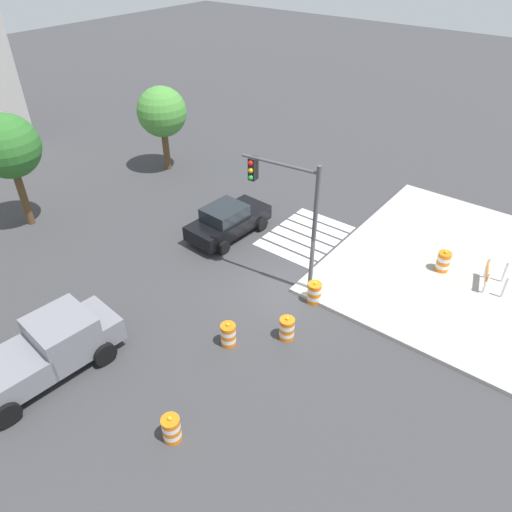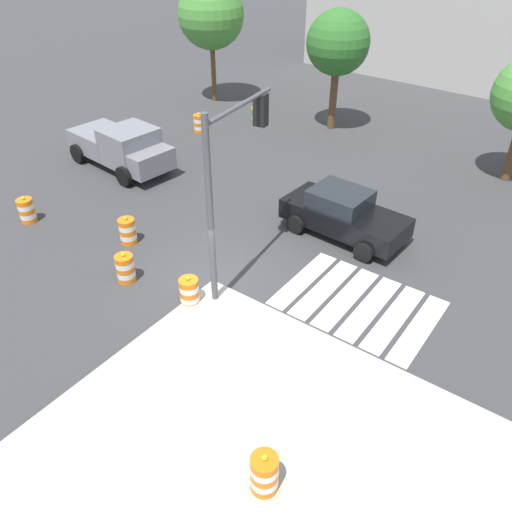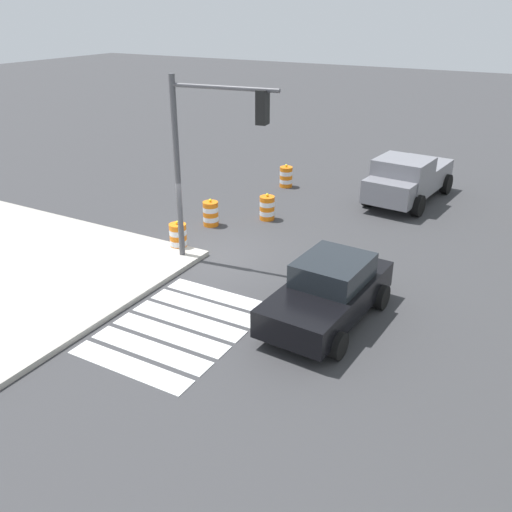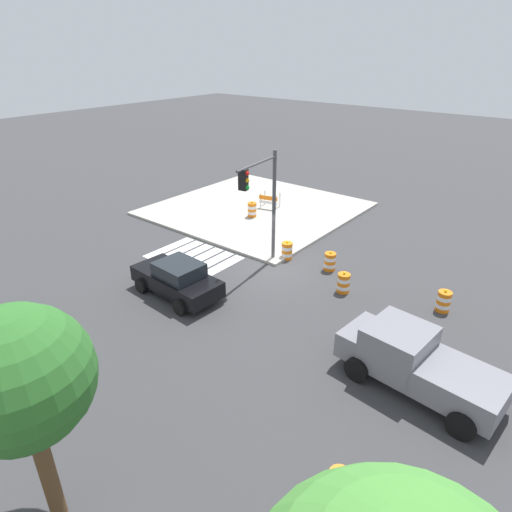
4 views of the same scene
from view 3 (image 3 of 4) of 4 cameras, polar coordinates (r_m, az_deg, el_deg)
ground_plane at (r=17.78m, az=-4.93°, el=0.07°), size 120.00×120.00×0.00m
crosswalk_stripes at (r=13.99m, az=-7.97°, el=-7.37°), size 4.35×3.20×0.02m
sports_car at (r=13.94m, az=7.58°, el=-3.64°), size 4.40×2.34×1.63m
pickup_truck at (r=23.19m, az=15.45°, el=7.75°), size 5.32×2.75×1.92m
traffic_barrel_near_corner at (r=24.50m, az=3.14°, el=8.23°), size 0.56×0.56×1.02m
traffic_barrel_crosswalk_end at (r=20.08m, az=-4.74°, el=4.42°), size 0.56×0.56×1.02m
traffic_barrel_median_near at (r=20.60m, az=1.16°, el=5.03°), size 0.56×0.56×1.02m
traffic_barrel_median_far at (r=18.14m, az=-8.10°, el=1.99°), size 0.56×0.56×1.02m
traffic_light_pole at (r=15.90m, az=-4.74°, el=12.00°), size 0.72×3.27×5.50m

